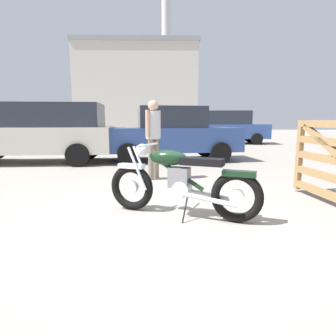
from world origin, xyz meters
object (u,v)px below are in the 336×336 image
vintage_motorcycle (180,182)px  white_estate_far (35,131)px  blue_hatchback_right (230,127)px  bystander (153,131)px  silver_sedan_mid (0,129)px  dark_sedan_left (171,134)px

vintage_motorcycle → white_estate_far: bearing=-29.3°
vintage_motorcycle → blue_hatchback_right: (2.90, 12.69, 0.47)m
bystander → silver_sedan_mid: size_ratio=0.38×
bystander → silver_sedan_mid: (-8.02, 7.83, -0.18)m
bystander → dark_sedan_left: 3.11m
bystander → white_estate_far: white_estate_far is taller
vintage_motorcycle → blue_hatchback_right: bearing=-83.1°
white_estate_far → blue_hatchback_right: (7.10, 7.84, -0.02)m
vintage_motorcycle → silver_sedan_mid: silver_sedan_mid is taller
blue_hatchback_right → silver_sedan_mid: bearing=-167.3°
dark_sedan_left → white_estate_far: bearing=-180.0°
vintage_motorcycle → silver_sedan_mid: size_ratio=0.46×
white_estate_far → blue_hatchback_right: size_ratio=1.24×
silver_sedan_mid → vintage_motorcycle: bearing=-55.8°
blue_hatchback_right → vintage_motorcycle: bearing=-101.9°
white_estate_far → silver_sedan_mid: size_ratio=1.12×
dark_sedan_left → blue_hatchback_right: blue_hatchback_right is taller
bystander → dark_sedan_left: (0.31, 3.09, -0.18)m
bystander → blue_hatchback_right: (3.43, 10.22, -0.10)m
vintage_motorcycle → dark_sedan_left: dark_sedan_left is taller
vintage_motorcycle → dark_sedan_left: 5.57m
bystander → dark_sedan_left: bearing=118.7°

